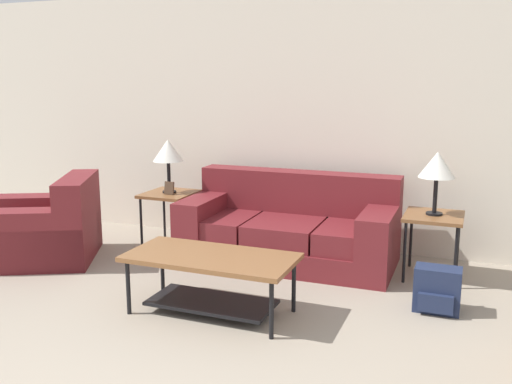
# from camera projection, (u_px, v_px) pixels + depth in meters

# --- Properties ---
(wall_back) EXTENTS (8.94, 0.06, 2.60)m
(wall_back) POSITION_uv_depth(u_px,v_px,m) (311.00, 120.00, 5.78)
(wall_back) COLOR silver
(wall_back) RESTS_ON ground_plane
(couch) EXTENTS (2.00, 0.95, 0.82)m
(couch) POSITION_uv_depth(u_px,v_px,m) (289.00, 231.00, 5.42)
(couch) COLOR maroon
(couch) RESTS_ON ground_plane
(armchair) EXTENTS (1.31, 1.27, 0.80)m
(armchair) POSITION_uv_depth(u_px,v_px,m) (44.00, 231.00, 5.46)
(armchair) COLOR maroon
(armchair) RESTS_ON ground_plane
(coffee_table) EXTENTS (1.24, 0.61, 0.45)m
(coffee_table) POSITION_uv_depth(u_px,v_px,m) (211.00, 270.00, 4.19)
(coffee_table) COLOR brown
(coffee_table) RESTS_ON ground_plane
(side_table_left) EXTENTS (0.49, 0.53, 0.56)m
(side_table_left) POSITION_uv_depth(u_px,v_px,m) (170.00, 198.00, 5.85)
(side_table_left) COLOR brown
(side_table_left) RESTS_ON ground_plane
(side_table_right) EXTENTS (0.49, 0.53, 0.56)m
(side_table_right) POSITION_uv_depth(u_px,v_px,m) (434.00, 221.00, 4.92)
(side_table_right) COLOR brown
(side_table_right) RESTS_ON ground_plane
(table_lamp_left) EXTENTS (0.31, 0.31, 0.55)m
(table_lamp_left) POSITION_uv_depth(u_px,v_px,m) (168.00, 151.00, 5.76)
(table_lamp_left) COLOR black
(table_lamp_left) RESTS_ON side_table_left
(table_lamp_right) EXTENTS (0.31, 0.31, 0.55)m
(table_lamp_right) POSITION_uv_depth(u_px,v_px,m) (437.00, 166.00, 4.82)
(table_lamp_right) COLOR black
(table_lamp_right) RESTS_ON side_table_right
(backpack) EXTENTS (0.34, 0.27, 0.34)m
(backpack) POSITION_uv_depth(u_px,v_px,m) (437.00, 290.00, 4.25)
(backpack) COLOR #1E2847
(backpack) RESTS_ON ground_plane
(picture_frame) EXTENTS (0.10, 0.04, 0.13)m
(picture_frame) POSITION_uv_depth(u_px,v_px,m) (169.00, 188.00, 5.74)
(picture_frame) COLOR #4C3828
(picture_frame) RESTS_ON side_table_left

